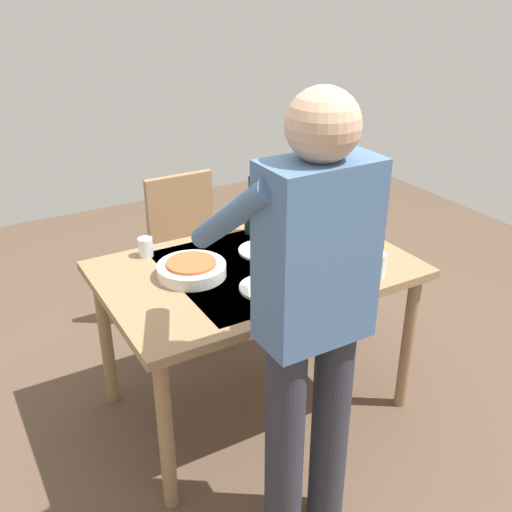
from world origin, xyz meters
name	(u,v)px	position (x,y,z in m)	size (l,w,h in m)	color
ground_plane	(256,401)	(0.00, 0.00, 0.00)	(6.00, 6.00, 0.00)	brown
dining_table	(256,282)	(0.00, 0.00, 0.68)	(1.37, 0.89, 0.76)	#93704C
chair_near	(189,245)	(-0.03, -0.83, 0.53)	(0.40, 0.40, 0.91)	brown
person_server	(311,311)	(0.20, 0.71, 0.96)	(0.42, 0.61, 1.69)	#2D2D38
wine_bottle	(251,212)	(-0.17, -0.33, 0.88)	(0.07, 0.07, 0.30)	black
wine_glass_left	(306,252)	(-0.15, 0.17, 0.87)	(0.07, 0.07, 0.15)	white
wine_glass_right	(328,216)	(-0.48, -0.11, 0.87)	(0.07, 0.07, 0.15)	white
water_cup_near_left	(146,247)	(0.39, -0.34, 0.81)	(0.07, 0.07, 0.09)	silver
water_cup_near_right	(346,273)	(-0.24, 0.33, 0.82)	(0.07, 0.07, 0.10)	silver
water_cup_far_left	(375,251)	(-0.49, 0.23, 0.82)	(0.07, 0.07, 0.11)	silver
water_cup_far_right	(378,265)	(-0.40, 0.35, 0.82)	(0.07, 0.07, 0.11)	silver
serving_bowl_pasta	(192,269)	(0.29, -0.06, 0.80)	(0.30, 0.30, 0.07)	silver
side_bowl_salad	(290,222)	(-0.37, -0.29, 0.80)	(0.18, 0.18, 0.07)	silver
dinner_plate_near	(263,250)	(-0.10, -0.11, 0.77)	(0.23, 0.23, 0.01)	silver
dinner_plate_far	(267,288)	(0.07, 0.20, 0.77)	(0.23, 0.23, 0.01)	silver
table_fork	(336,260)	(-0.35, 0.13, 0.77)	(0.01, 0.18, 0.01)	silver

